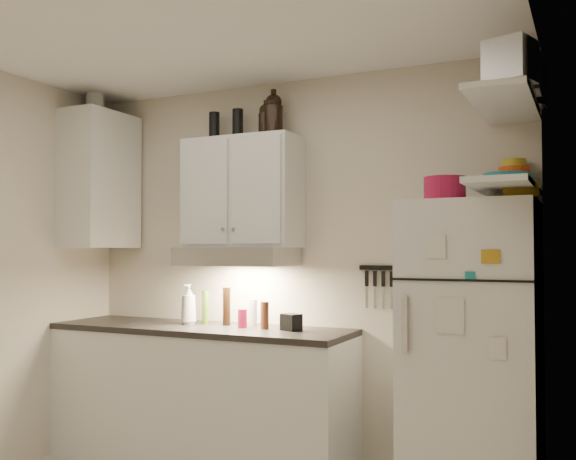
% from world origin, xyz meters
% --- Properties ---
extents(ceiling, '(3.20, 3.00, 0.02)m').
position_xyz_m(ceiling, '(0.00, 0.00, 2.61)').
color(ceiling, white).
rests_on(ceiling, ground).
extents(back_wall, '(3.20, 0.02, 2.60)m').
position_xyz_m(back_wall, '(0.00, 1.51, 1.30)').
color(back_wall, beige).
rests_on(back_wall, ground).
extents(right_wall, '(0.02, 3.00, 2.60)m').
position_xyz_m(right_wall, '(1.61, 0.00, 1.30)').
color(right_wall, beige).
rests_on(right_wall, ground).
extents(base_cabinet, '(2.10, 0.60, 0.88)m').
position_xyz_m(base_cabinet, '(-0.55, 1.20, 0.44)').
color(base_cabinet, white).
rests_on(base_cabinet, floor).
extents(countertop, '(2.10, 0.62, 0.04)m').
position_xyz_m(countertop, '(-0.55, 1.20, 0.90)').
color(countertop, black).
rests_on(countertop, base_cabinet).
extents(upper_cabinet, '(0.80, 0.33, 0.75)m').
position_xyz_m(upper_cabinet, '(-0.30, 1.33, 1.83)').
color(upper_cabinet, white).
rests_on(upper_cabinet, back_wall).
extents(side_cabinet, '(0.33, 0.55, 1.00)m').
position_xyz_m(side_cabinet, '(-1.44, 1.20, 1.95)').
color(side_cabinet, white).
rests_on(side_cabinet, left_wall).
extents(range_hood, '(0.76, 0.46, 0.12)m').
position_xyz_m(range_hood, '(-0.30, 1.27, 1.39)').
color(range_hood, silver).
rests_on(range_hood, back_wall).
extents(fridge, '(0.70, 0.68, 1.70)m').
position_xyz_m(fridge, '(1.25, 1.16, 0.85)').
color(fridge, silver).
rests_on(fridge, floor).
extents(shelf_hi, '(0.30, 0.95, 0.03)m').
position_xyz_m(shelf_hi, '(1.45, 1.02, 2.20)').
color(shelf_hi, white).
rests_on(shelf_hi, right_wall).
extents(shelf_lo, '(0.30, 0.95, 0.03)m').
position_xyz_m(shelf_lo, '(1.45, 1.02, 1.76)').
color(shelf_lo, white).
rests_on(shelf_lo, right_wall).
extents(knife_strip, '(0.42, 0.02, 0.03)m').
position_xyz_m(knife_strip, '(0.70, 1.49, 1.32)').
color(knife_strip, black).
rests_on(knife_strip, back_wall).
extents(dutch_oven, '(0.28, 0.28, 0.13)m').
position_xyz_m(dutch_oven, '(1.13, 1.03, 1.77)').
color(dutch_oven, '#A9133E').
rests_on(dutch_oven, fridge).
extents(book_stack, '(0.20, 0.23, 0.07)m').
position_xyz_m(book_stack, '(1.52, 1.02, 1.74)').
color(book_stack, '#B18416').
rests_on(book_stack, fridge).
extents(spice_jar, '(0.08, 0.08, 0.11)m').
position_xyz_m(spice_jar, '(1.38, 1.05, 1.75)').
color(spice_jar, silver).
rests_on(spice_jar, fridge).
extents(stock_pot, '(0.36, 0.36, 0.23)m').
position_xyz_m(stock_pot, '(1.49, 1.26, 2.33)').
color(stock_pot, silver).
rests_on(stock_pot, shelf_hi).
extents(tin_a, '(0.21, 0.19, 0.21)m').
position_xyz_m(tin_a, '(1.53, 0.91, 2.32)').
color(tin_a, '#AAAAAD').
rests_on(tin_a, shelf_hi).
extents(tin_b, '(0.25, 0.25, 0.20)m').
position_xyz_m(tin_b, '(1.52, 0.66, 2.32)').
color(tin_b, '#AAAAAD').
rests_on(tin_b, shelf_hi).
extents(bowl_teal, '(0.22, 0.22, 0.09)m').
position_xyz_m(bowl_teal, '(1.45, 1.37, 1.82)').
color(bowl_teal, '#187A84').
rests_on(bowl_teal, shelf_lo).
extents(bowl_orange, '(0.18, 0.18, 0.05)m').
position_xyz_m(bowl_orange, '(1.45, 1.43, 1.89)').
color(bowl_orange, '#DF4715').
rests_on(bowl_orange, bowl_teal).
extents(bowl_yellow, '(0.14, 0.14, 0.04)m').
position_xyz_m(bowl_yellow, '(1.45, 1.43, 1.94)').
color(bowl_yellow, gold).
rests_on(bowl_yellow, bowl_orange).
extents(plates, '(0.29, 0.29, 0.06)m').
position_xyz_m(plates, '(1.45, 1.02, 1.80)').
color(plates, '#187A84').
rests_on(plates, shelf_lo).
extents(growler_a, '(0.11, 0.11, 0.24)m').
position_xyz_m(growler_a, '(-0.15, 1.39, 2.32)').
color(growler_a, black).
rests_on(growler_a, upper_cabinet).
extents(growler_b, '(0.13, 0.13, 0.30)m').
position_xyz_m(growler_b, '(-0.08, 1.38, 2.35)').
color(growler_b, black).
rests_on(growler_b, upper_cabinet).
extents(thermos_a, '(0.09, 0.09, 0.22)m').
position_xyz_m(thermos_a, '(-0.37, 1.39, 2.31)').
color(thermos_a, black).
rests_on(thermos_a, upper_cabinet).
extents(thermos_b, '(0.09, 0.09, 0.21)m').
position_xyz_m(thermos_b, '(-0.57, 1.40, 2.31)').
color(thermos_b, black).
rests_on(thermos_b, upper_cabinet).
extents(side_jar, '(0.15, 0.15, 0.17)m').
position_xyz_m(side_jar, '(-1.49, 1.20, 2.54)').
color(side_jar, silver).
rests_on(side_jar, side_cabinet).
extents(soap_bottle, '(0.13, 0.13, 0.31)m').
position_xyz_m(soap_bottle, '(-0.68, 1.25, 1.07)').
color(soap_bottle, white).
rests_on(soap_bottle, countertop).
extents(pepper_mill, '(0.07, 0.07, 0.18)m').
position_xyz_m(pepper_mill, '(-0.07, 1.23, 1.01)').
color(pepper_mill, brown).
rests_on(pepper_mill, countertop).
extents(oil_bottle, '(0.05, 0.05, 0.23)m').
position_xyz_m(oil_bottle, '(-0.58, 1.31, 1.04)').
color(oil_bottle, '#43681A').
rests_on(oil_bottle, countertop).
extents(vinegar_bottle, '(0.06, 0.06, 0.26)m').
position_xyz_m(vinegar_bottle, '(-0.41, 1.31, 1.05)').
color(vinegar_bottle, black).
rests_on(vinegar_bottle, countertop).
extents(clear_bottle, '(0.06, 0.06, 0.18)m').
position_xyz_m(clear_bottle, '(-0.23, 1.35, 1.01)').
color(clear_bottle, silver).
rests_on(clear_bottle, countertop).
extents(red_jar, '(0.07, 0.07, 0.12)m').
position_xyz_m(red_jar, '(-0.24, 1.23, 0.98)').
color(red_jar, '#A9133E').
rests_on(red_jar, countertop).
extents(caddy, '(0.15, 0.13, 0.11)m').
position_xyz_m(caddy, '(0.11, 1.23, 0.97)').
color(caddy, black).
rests_on(caddy, countertop).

